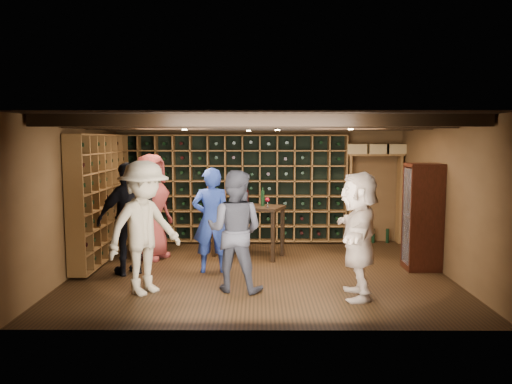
{
  "coord_description": "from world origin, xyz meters",
  "views": [
    {
      "loc": [
        -0.02,
        -8.02,
        2.2
      ],
      "look_at": [
        -0.06,
        0.2,
        1.3
      ],
      "focal_mm": 35.0,
      "sensor_mm": 36.0,
      "label": 1
    }
  ],
  "objects_px": {
    "man_grey_suit": "(235,231)",
    "guest_beige": "(358,235)",
    "display_cabinet": "(422,219)",
    "guest_red_floral": "(151,207)",
    "man_blue_shirt": "(211,220)",
    "guest_woman_black": "(129,219)",
    "guest_khaki": "(144,228)",
    "tasting_table": "(248,212)"
  },
  "relations": [
    {
      "from": "man_blue_shirt",
      "to": "guest_woman_black",
      "type": "xyz_separation_m",
      "value": [
        -1.3,
        -0.14,
        0.05
      ]
    },
    {
      "from": "tasting_table",
      "to": "guest_woman_black",
      "type": "bearing_deg",
      "value": -125.71
    },
    {
      "from": "guest_woman_black",
      "to": "tasting_table",
      "type": "xyz_separation_m",
      "value": [
        1.88,
        1.22,
        -0.07
      ]
    },
    {
      "from": "man_grey_suit",
      "to": "tasting_table",
      "type": "bearing_deg",
      "value": -78.97
    },
    {
      "from": "man_grey_suit",
      "to": "guest_red_floral",
      "type": "height_order",
      "value": "guest_red_floral"
    },
    {
      "from": "man_blue_shirt",
      "to": "guest_khaki",
      "type": "xyz_separation_m",
      "value": [
        -0.84,
        -1.14,
        0.08
      ]
    },
    {
      "from": "man_grey_suit",
      "to": "guest_khaki",
      "type": "height_order",
      "value": "guest_khaki"
    },
    {
      "from": "display_cabinet",
      "to": "man_blue_shirt",
      "type": "bearing_deg",
      "value": -177.06
    },
    {
      "from": "guest_red_floral",
      "to": "tasting_table",
      "type": "distance_m",
      "value": 1.77
    },
    {
      "from": "guest_red_floral",
      "to": "guest_beige",
      "type": "distance_m",
      "value": 3.99
    },
    {
      "from": "man_grey_suit",
      "to": "guest_beige",
      "type": "xyz_separation_m",
      "value": [
        1.71,
        -0.3,
        0.0
      ]
    },
    {
      "from": "guest_woman_black",
      "to": "guest_beige",
      "type": "height_order",
      "value": "guest_woman_black"
    },
    {
      "from": "man_blue_shirt",
      "to": "display_cabinet",
      "type": "bearing_deg",
      "value": 177.22
    },
    {
      "from": "display_cabinet",
      "to": "man_grey_suit",
      "type": "xyz_separation_m",
      "value": [
        -3.07,
        -1.17,
        0.02
      ]
    },
    {
      "from": "guest_red_floral",
      "to": "guest_woman_black",
      "type": "bearing_deg",
      "value": -163.5
    },
    {
      "from": "guest_khaki",
      "to": "display_cabinet",
      "type": "bearing_deg",
      "value": -33.92
    },
    {
      "from": "guest_khaki",
      "to": "man_grey_suit",
      "type": "bearing_deg",
      "value": -44.21
    },
    {
      "from": "guest_woman_black",
      "to": "man_blue_shirt",
      "type": "bearing_deg",
      "value": 148.17
    },
    {
      "from": "display_cabinet",
      "to": "guest_woman_black",
      "type": "bearing_deg",
      "value": -176.2
    },
    {
      "from": "guest_beige",
      "to": "guest_red_floral",
      "type": "bearing_deg",
      "value": -117.57
    },
    {
      "from": "guest_red_floral",
      "to": "guest_khaki",
      "type": "distance_m",
      "value": 2.08
    },
    {
      "from": "man_grey_suit",
      "to": "guest_woman_black",
      "type": "bearing_deg",
      "value": -11.14
    },
    {
      "from": "man_blue_shirt",
      "to": "tasting_table",
      "type": "bearing_deg",
      "value": -123.69
    },
    {
      "from": "guest_beige",
      "to": "tasting_table",
      "type": "relative_size",
      "value": 1.24
    },
    {
      "from": "man_grey_suit",
      "to": "guest_beige",
      "type": "bearing_deg",
      "value": -175.02
    },
    {
      "from": "guest_woman_black",
      "to": "guest_khaki",
      "type": "bearing_deg",
      "value": 76.99
    },
    {
      "from": "man_blue_shirt",
      "to": "guest_red_floral",
      "type": "relative_size",
      "value": 0.9
    },
    {
      "from": "display_cabinet",
      "to": "guest_red_floral",
      "type": "height_order",
      "value": "guest_red_floral"
    },
    {
      "from": "guest_woman_black",
      "to": "guest_beige",
      "type": "bearing_deg",
      "value": 123.48
    },
    {
      "from": "guest_red_floral",
      "to": "man_blue_shirt",
      "type": "bearing_deg",
      "value": -104.35
    },
    {
      "from": "man_blue_shirt",
      "to": "guest_khaki",
      "type": "distance_m",
      "value": 1.42
    },
    {
      "from": "man_blue_shirt",
      "to": "guest_woman_black",
      "type": "height_order",
      "value": "guest_woman_black"
    },
    {
      "from": "guest_khaki",
      "to": "tasting_table",
      "type": "height_order",
      "value": "guest_khaki"
    },
    {
      "from": "guest_khaki",
      "to": "tasting_table",
      "type": "distance_m",
      "value": 2.64
    },
    {
      "from": "display_cabinet",
      "to": "guest_beige",
      "type": "bearing_deg",
      "value": -132.57
    },
    {
      "from": "display_cabinet",
      "to": "man_grey_suit",
      "type": "relative_size",
      "value": 1.0
    },
    {
      "from": "guest_red_floral",
      "to": "tasting_table",
      "type": "height_order",
      "value": "guest_red_floral"
    },
    {
      "from": "guest_woman_black",
      "to": "guest_khaki",
      "type": "height_order",
      "value": "guest_khaki"
    },
    {
      "from": "display_cabinet",
      "to": "tasting_table",
      "type": "xyz_separation_m",
      "value": [
        -2.92,
        0.9,
        -0.02
      ]
    },
    {
      "from": "guest_beige",
      "to": "man_blue_shirt",
      "type": "bearing_deg",
      "value": -115.16
    },
    {
      "from": "man_grey_suit",
      "to": "tasting_table",
      "type": "height_order",
      "value": "man_grey_suit"
    },
    {
      "from": "guest_beige",
      "to": "tasting_table",
      "type": "height_order",
      "value": "guest_beige"
    }
  ]
}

